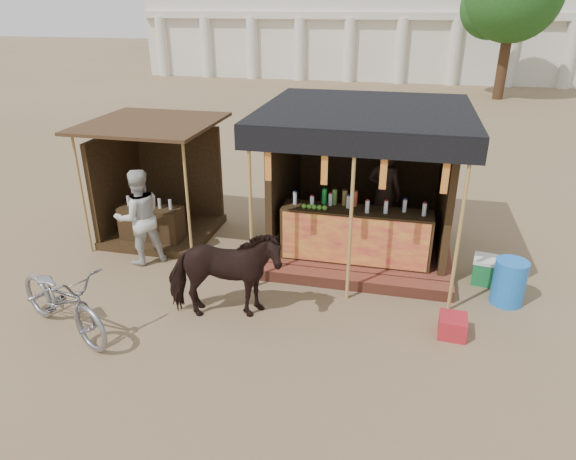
{
  "coord_description": "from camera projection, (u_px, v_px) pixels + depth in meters",
  "views": [
    {
      "loc": [
        1.69,
        -5.7,
        4.45
      ],
      "look_at": [
        0.0,
        1.6,
        1.1
      ],
      "focal_mm": 32.0,
      "sensor_mm": 36.0,
      "label": 1
    }
  ],
  "objects": [
    {
      "name": "red_crate",
      "position": [
        452.0,
        326.0,
        7.42
      ],
      "size": [
        0.41,
        0.44,
        0.3
      ],
      "primitive_type": "cube",
      "rotation": [
        0.0,
        0.0,
        -0.06
      ],
      "color": "#AC1C25",
      "rests_on": "ground"
    },
    {
      "name": "background_building",
      "position": [
        358.0,
        9.0,
        32.66
      ],
      "size": [
        26.0,
        7.45,
        8.18
      ],
      "color": "silver",
      "rests_on": "ground"
    },
    {
      "name": "blue_barrel",
      "position": [
        509.0,
        282.0,
        8.14
      ],
      "size": [
        0.53,
        0.53,
        0.74
      ],
      "primitive_type": "cylinder",
      "rotation": [
        0.0,
        0.0,
        -0.05
      ],
      "color": "blue",
      "rests_on": "ground"
    },
    {
      "name": "secondary_stall",
      "position": [
        154.0,
        195.0,
        10.42
      ],
      "size": [
        2.4,
        2.4,
        2.38
      ],
      "color": "#3A2915",
      "rests_on": "ground"
    },
    {
      "name": "motorbike",
      "position": [
        62.0,
        299.0,
        7.33
      ],
      "size": [
        2.2,
        1.53,
        1.1
      ],
      "primitive_type": "imported",
      "rotation": [
        0.0,
        0.0,
        1.14
      ],
      "color": "gray",
      "rests_on": "ground"
    },
    {
      "name": "bystander",
      "position": [
        139.0,
        217.0,
        9.24
      ],
      "size": [
        1.1,
        1.08,
        1.79
      ],
      "primitive_type": "imported",
      "rotation": [
        0.0,
        0.0,
        3.85
      ],
      "color": "silver",
      "rests_on": "ground"
    },
    {
      "name": "main_stall",
      "position": [
        363.0,
        201.0,
        9.6
      ],
      "size": [
        3.6,
        3.61,
        2.78
      ],
      "color": "brown",
      "rests_on": "ground"
    },
    {
      "name": "ground",
      "position": [
        262.0,
        346.0,
        7.24
      ],
      "size": [
        120.0,
        120.0,
        0.0
      ],
      "primitive_type": "plane",
      "color": "#846B4C",
      "rests_on": "ground"
    },
    {
      "name": "cooler",
      "position": [
        492.0,
        271.0,
        8.76
      ],
      "size": [
        0.7,
        0.54,
        0.46
      ],
      "color": "#1A753A",
      "rests_on": "ground"
    },
    {
      "name": "cow",
      "position": [
        224.0,
        275.0,
        7.62
      ],
      "size": [
        1.87,
        1.19,
        1.46
      ],
      "primitive_type": "imported",
      "rotation": [
        0.0,
        0.0,
        1.82
      ],
      "color": "black",
      "rests_on": "ground"
    }
  ]
}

